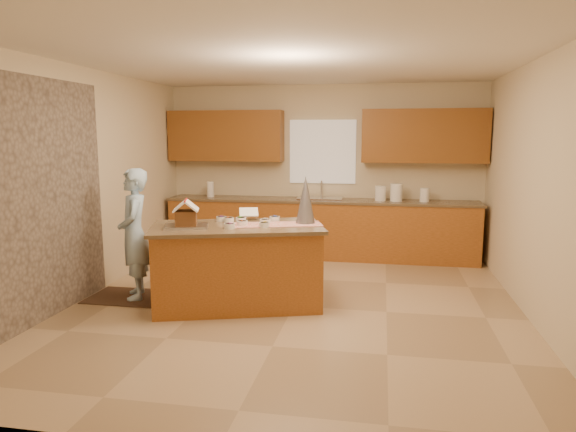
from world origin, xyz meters
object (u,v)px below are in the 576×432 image
object	(u,v)px
boy	(134,234)
gingerbread_house	(186,216)
tinsel_tree	(306,199)
island_base	(238,267)

from	to	relation	value
boy	gingerbread_house	distance (m)	0.83
tinsel_tree	boy	size ratio (longest dim) A/B	0.36
island_base	gingerbread_house	world-z (taller)	gingerbread_house
island_base	boy	size ratio (longest dim) A/B	1.18
tinsel_tree	boy	xyz separation A→B (m)	(-1.98, -0.24, -0.42)
tinsel_tree	island_base	bearing A→B (deg)	-159.06
gingerbread_house	island_base	bearing A→B (deg)	22.47
island_base	tinsel_tree	size ratio (longest dim) A/B	3.27
island_base	tinsel_tree	xyz separation A→B (m)	(0.73, 0.28, 0.75)
boy	gingerbread_house	bearing A→B (deg)	46.93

